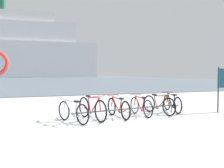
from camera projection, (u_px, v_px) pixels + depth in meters
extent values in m
cube|color=silver|center=(116.00, 142.00, 5.32)|extent=(80.00, 22.00, 0.08)
cube|color=slate|center=(40.00, 78.00, 67.87)|extent=(80.00, 110.00, 0.08)
cube|color=#47474C|center=(62.00, 96.00, 15.74)|extent=(80.00, 0.50, 0.05)
cylinder|color=#4C5156|center=(130.00, 109.00, 8.25)|extent=(4.25, 0.83, 0.05)
cylinder|color=#4C5156|center=(78.00, 118.00, 7.33)|extent=(0.04, 0.04, 0.28)
cylinder|color=#4C5156|center=(171.00, 109.00, 9.19)|extent=(0.04, 0.04, 0.28)
torus|color=black|center=(64.00, 111.00, 7.61)|extent=(0.31, 0.59, 0.63)
torus|color=black|center=(82.00, 114.00, 6.89)|extent=(0.31, 0.59, 0.63)
cylinder|color=silver|center=(70.00, 108.00, 7.37)|extent=(0.26, 0.49, 0.53)
cylinder|color=silver|center=(76.00, 110.00, 7.14)|extent=(0.11, 0.18, 0.47)
cylinder|color=silver|center=(71.00, 101.00, 7.31)|extent=(0.31, 0.61, 0.08)
cylinder|color=silver|center=(78.00, 116.00, 7.05)|extent=(0.22, 0.41, 0.18)
cylinder|color=silver|center=(65.00, 105.00, 7.58)|extent=(0.08, 0.12, 0.37)
cube|color=black|center=(77.00, 101.00, 7.07)|extent=(0.16, 0.22, 0.05)
cylinder|color=silver|center=(65.00, 98.00, 7.54)|extent=(0.43, 0.22, 0.02)
torus|color=black|center=(101.00, 111.00, 7.23)|extent=(0.25, 0.70, 0.71)
torus|color=black|center=(84.00, 107.00, 8.12)|extent=(0.25, 0.70, 0.71)
cylinder|color=#B22D2D|center=(95.00, 106.00, 7.51)|extent=(0.19, 0.56, 0.60)
cylinder|color=#B22D2D|center=(89.00, 105.00, 7.80)|extent=(0.09, 0.20, 0.53)
cylinder|color=#B22D2D|center=(93.00, 98.00, 7.57)|extent=(0.23, 0.69, 0.09)
cylinder|color=#B22D2D|center=(87.00, 110.00, 7.93)|extent=(0.17, 0.46, 0.19)
cylinder|color=#B22D2D|center=(100.00, 104.00, 7.25)|extent=(0.07, 0.12, 0.42)
cube|color=black|center=(88.00, 96.00, 7.86)|extent=(0.13, 0.21, 0.05)
cylinder|color=#B22D2D|center=(99.00, 96.00, 7.27)|extent=(0.45, 0.15, 0.02)
torus|color=black|center=(112.00, 106.00, 8.53)|extent=(0.13, 0.64, 0.64)
torus|color=black|center=(126.00, 111.00, 7.57)|extent=(0.13, 0.64, 0.64)
cylinder|color=#B22D2D|center=(116.00, 104.00, 8.21)|extent=(0.10, 0.56, 0.54)
cylinder|color=#B22D2D|center=(120.00, 106.00, 7.90)|extent=(0.06, 0.20, 0.48)
cylinder|color=#B22D2D|center=(117.00, 98.00, 8.13)|extent=(0.12, 0.69, 0.08)
cylinder|color=#B22D2D|center=(122.00, 112.00, 7.78)|extent=(0.09, 0.46, 0.18)
cylinder|color=#B22D2D|center=(112.00, 101.00, 8.48)|extent=(0.05, 0.12, 0.37)
cube|color=black|center=(121.00, 99.00, 7.82)|extent=(0.10, 0.21, 0.05)
cylinder|color=#B22D2D|center=(113.00, 95.00, 8.44)|extent=(0.46, 0.08, 0.02)
torus|color=black|center=(135.00, 105.00, 8.89)|extent=(0.09, 0.62, 0.62)
torus|color=black|center=(148.00, 109.00, 8.00)|extent=(0.09, 0.62, 0.62)
cylinder|color=#B22D2D|center=(139.00, 103.00, 8.59)|extent=(0.07, 0.51, 0.53)
cylinder|color=#B22D2D|center=(143.00, 105.00, 8.30)|extent=(0.05, 0.18, 0.47)
cylinder|color=#B22D2D|center=(140.00, 97.00, 8.52)|extent=(0.08, 0.63, 0.08)
cylinder|color=#B22D2D|center=(145.00, 110.00, 8.19)|extent=(0.07, 0.42, 0.17)
cylinder|color=#B22D2D|center=(135.00, 101.00, 8.84)|extent=(0.04, 0.11, 0.37)
cube|color=black|center=(144.00, 98.00, 8.23)|extent=(0.10, 0.21, 0.05)
cylinder|color=#B22D2D|center=(135.00, 95.00, 8.80)|extent=(0.46, 0.06, 0.02)
torus|color=black|center=(169.00, 107.00, 8.34)|extent=(0.20, 0.65, 0.66)
torus|color=black|center=(149.00, 104.00, 9.24)|extent=(0.20, 0.65, 0.66)
cylinder|color=brown|center=(162.00, 103.00, 8.63)|extent=(0.17, 0.55, 0.55)
cylinder|color=brown|center=(156.00, 102.00, 8.92)|extent=(0.08, 0.20, 0.49)
cylinder|color=brown|center=(161.00, 96.00, 8.68)|extent=(0.20, 0.69, 0.08)
cylinder|color=brown|center=(153.00, 106.00, 9.05)|extent=(0.14, 0.46, 0.18)
cylinder|color=brown|center=(168.00, 101.00, 8.36)|extent=(0.06, 0.12, 0.39)
cube|color=black|center=(154.00, 95.00, 8.98)|extent=(0.12, 0.21, 0.05)
cylinder|color=brown|center=(168.00, 95.00, 8.39)|extent=(0.45, 0.13, 0.02)
torus|color=black|center=(167.00, 102.00, 9.72)|extent=(0.13, 0.65, 0.65)
torus|color=black|center=(178.00, 105.00, 8.77)|extent=(0.13, 0.65, 0.65)
cylinder|color=#1E2328|center=(170.00, 100.00, 9.41)|extent=(0.10, 0.51, 0.55)
cylinder|color=#1E2328|center=(174.00, 102.00, 9.10)|extent=(0.06, 0.18, 0.49)
cylinder|color=#1E2328|center=(171.00, 95.00, 9.32)|extent=(0.12, 0.63, 0.08)
cylinder|color=#1E2328|center=(175.00, 106.00, 8.98)|extent=(0.09, 0.42, 0.18)
cylinder|color=#1E2328|center=(167.00, 98.00, 9.68)|extent=(0.05, 0.11, 0.38)
cube|color=black|center=(175.00, 95.00, 9.01)|extent=(0.11, 0.21, 0.05)
cylinder|color=#1E2328|center=(168.00, 92.00, 9.63)|extent=(0.46, 0.08, 0.02)
cylinder|color=#33383D|center=(218.00, 90.00, 9.12)|extent=(0.05, 0.05, 1.76)
cube|color=navy|center=(224.00, 78.00, 9.14)|extent=(0.55, 0.13, 0.75)
cube|color=white|center=(26.00, 60.00, 85.61)|extent=(50.48, 14.43, 12.63)
cube|color=white|center=(22.00, 33.00, 84.81)|extent=(37.91, 12.07, 6.95)
cube|color=white|center=(22.00, 18.00, 84.56)|extent=(22.84, 9.61, 3.54)
cylinder|color=#1E593F|center=(2.00, 4.00, 82.61)|extent=(2.25, 2.25, 5.68)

